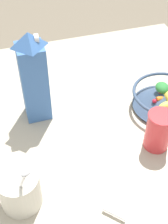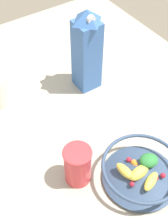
% 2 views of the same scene
% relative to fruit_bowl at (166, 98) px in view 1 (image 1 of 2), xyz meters
% --- Properties ---
extents(ground_plane, '(6.00, 6.00, 0.00)m').
position_rel_fruit_bowl_xyz_m(ground_plane, '(-0.08, 0.33, -0.07)').
color(ground_plane, '#665B4C').
extents(countertop, '(1.20, 1.20, 0.03)m').
position_rel_fruit_bowl_xyz_m(countertop, '(-0.08, 0.33, -0.06)').
color(countertop, '#B2A893').
rests_on(countertop, ground_plane).
extents(fruit_bowl, '(0.22, 0.22, 0.08)m').
position_rel_fruit_bowl_xyz_m(fruit_bowl, '(0.00, 0.00, 0.00)').
color(fruit_bowl, '#384C6B').
rests_on(fruit_bowl, countertop).
extents(milk_carton, '(0.08, 0.08, 0.29)m').
position_rel_fruit_bowl_xyz_m(milk_carton, '(0.09, 0.40, 0.11)').
color(milk_carton, '#3D6BB2').
rests_on(milk_carton, countertop).
extents(yogurt_tub, '(0.15, 0.10, 0.24)m').
position_rel_fruit_bowl_xyz_m(yogurt_tub, '(-0.21, 0.50, 0.02)').
color(yogurt_tub, silver).
rests_on(yogurt_tub, countertop).
extents(drinking_cup, '(0.08, 0.08, 0.12)m').
position_rel_fruit_bowl_xyz_m(drinking_cup, '(-0.14, 0.10, 0.02)').
color(drinking_cup, '#DB383D').
rests_on(drinking_cup, countertop).
extents(measuring_scoop, '(0.08, 0.08, 0.02)m').
position_rel_fruit_bowl_xyz_m(measuring_scoop, '(-0.35, 0.26, -0.03)').
color(measuring_scoop, white).
rests_on(measuring_scoop, countertop).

